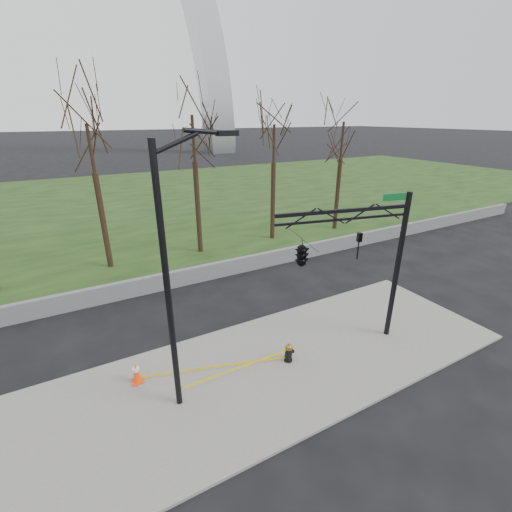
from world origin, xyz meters
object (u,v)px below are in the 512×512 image
fire_hydrant (289,353)px  traffic_signal_mast (322,250)px  traffic_cone (136,373)px  street_light (173,267)px

fire_hydrant → traffic_signal_mast: bearing=-4.5°
fire_hydrant → traffic_cone: (-5.10, 1.55, 0.02)m
street_light → traffic_signal_mast: street_light is taller
fire_hydrant → traffic_cone: 5.33m
street_light → traffic_cone: bearing=122.6°
street_light → traffic_signal_mast: size_ratio=1.37×
traffic_cone → street_light: (1.20, -1.55, 4.22)m
fire_hydrant → street_light: (-3.90, 0.00, 4.25)m
traffic_cone → street_light: size_ratio=0.09×
traffic_cone → traffic_signal_mast: (6.46, -1.36, 3.68)m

